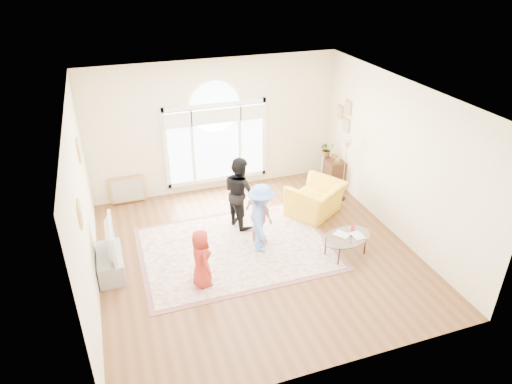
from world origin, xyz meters
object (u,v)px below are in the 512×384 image
object	(u,v)px
tv_console	(111,263)
area_rug	(236,248)
television	(107,240)
coffee_table	(346,237)
armchair	(316,199)

from	to	relation	value
tv_console	area_rug	bearing A→B (deg)	-0.64
tv_console	television	xyz separation A→B (m)	(0.01, -0.00, 0.52)
area_rug	coffee_table	size ratio (longest dim) A/B	3.01
tv_console	television	bearing A→B (deg)	-0.00
tv_console	television	size ratio (longest dim) A/B	0.92
tv_console	coffee_table	distance (m)	4.49
area_rug	tv_console	xyz separation A→B (m)	(-2.41, 0.03, 0.20)
area_rug	coffee_table	world-z (taller)	coffee_table
coffee_table	armchair	size ratio (longest dim) A/B	1.04
television	area_rug	bearing A→B (deg)	-0.65
television	coffee_table	xyz separation A→B (m)	(4.38, -0.91, -0.33)
area_rug	tv_console	world-z (taller)	tv_console
television	armchair	size ratio (longest dim) A/B	0.94
tv_console	armchair	xyz separation A→B (m)	(4.50, 0.71, 0.16)
coffee_table	armchair	bearing A→B (deg)	72.40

